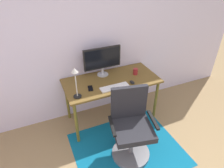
{
  "coord_description": "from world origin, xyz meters",
  "views": [
    {
      "loc": [
        -0.75,
        -0.6,
        2.35
      ],
      "look_at": [
        0.18,
        1.53,
        0.86
      ],
      "focal_mm": 31.52,
      "sensor_mm": 36.0,
      "label": 1
    }
  ],
  "objects_px": {
    "monitor": "(102,59)",
    "keyboard": "(115,87)",
    "desk_lamp": "(75,78)",
    "coffee_cup": "(135,71)",
    "desk": "(111,84)",
    "computer_mouse": "(132,82)",
    "office_chair": "(131,129)",
    "cell_phone": "(90,88)"
  },
  "relations": [
    {
      "from": "monitor",
      "to": "computer_mouse",
      "type": "relative_size",
      "value": 5.76
    },
    {
      "from": "monitor",
      "to": "desk_lamp",
      "type": "xyz_separation_m",
      "value": [
        -0.53,
        -0.42,
        0.01
      ]
    },
    {
      "from": "keyboard",
      "to": "coffee_cup",
      "type": "distance_m",
      "value": 0.52
    },
    {
      "from": "computer_mouse",
      "to": "office_chair",
      "type": "relative_size",
      "value": 0.1
    },
    {
      "from": "keyboard",
      "to": "office_chair",
      "type": "height_order",
      "value": "office_chair"
    },
    {
      "from": "monitor",
      "to": "desk",
      "type": "bearing_deg",
      "value": -73.29
    },
    {
      "from": "monitor",
      "to": "keyboard",
      "type": "xyz_separation_m",
      "value": [
        0.02,
        -0.42,
        -0.27
      ]
    },
    {
      "from": "desk",
      "to": "cell_phone",
      "type": "height_order",
      "value": "cell_phone"
    },
    {
      "from": "desk",
      "to": "computer_mouse",
      "type": "distance_m",
      "value": 0.34
    },
    {
      "from": "computer_mouse",
      "to": "desk_lamp",
      "type": "height_order",
      "value": "desk_lamp"
    },
    {
      "from": "computer_mouse",
      "to": "cell_phone",
      "type": "height_order",
      "value": "computer_mouse"
    },
    {
      "from": "cell_phone",
      "to": "office_chair",
      "type": "relative_size",
      "value": 0.14
    },
    {
      "from": "desk",
      "to": "desk_lamp",
      "type": "relative_size",
      "value": 3.33
    },
    {
      "from": "computer_mouse",
      "to": "coffee_cup",
      "type": "xyz_separation_m",
      "value": [
        0.18,
        0.22,
        0.03
      ]
    },
    {
      "from": "desk_lamp",
      "to": "computer_mouse",
      "type": "bearing_deg",
      "value": 0.38
    },
    {
      "from": "monitor",
      "to": "cell_phone",
      "type": "height_order",
      "value": "monitor"
    },
    {
      "from": "keyboard",
      "to": "cell_phone",
      "type": "relative_size",
      "value": 3.07
    },
    {
      "from": "desk",
      "to": "desk_lamp",
      "type": "height_order",
      "value": "desk_lamp"
    },
    {
      "from": "desk",
      "to": "keyboard",
      "type": "bearing_deg",
      "value": -101.2
    },
    {
      "from": "keyboard",
      "to": "coffee_cup",
      "type": "relative_size",
      "value": 4.31
    },
    {
      "from": "coffee_cup",
      "to": "computer_mouse",
      "type": "bearing_deg",
      "value": -128.61
    },
    {
      "from": "computer_mouse",
      "to": "office_chair",
      "type": "bearing_deg",
      "value": -118.4
    },
    {
      "from": "computer_mouse",
      "to": "keyboard",
      "type": "bearing_deg",
      "value": -178.78
    },
    {
      "from": "monitor",
      "to": "coffee_cup",
      "type": "bearing_deg",
      "value": -21.68
    },
    {
      "from": "cell_phone",
      "to": "desk_lamp",
      "type": "height_order",
      "value": "desk_lamp"
    },
    {
      "from": "computer_mouse",
      "to": "desk_lamp",
      "type": "relative_size",
      "value": 0.24
    },
    {
      "from": "monitor",
      "to": "cell_phone",
      "type": "relative_size",
      "value": 4.28
    },
    {
      "from": "cell_phone",
      "to": "office_chair",
      "type": "height_order",
      "value": "office_chair"
    },
    {
      "from": "desk",
      "to": "coffee_cup",
      "type": "bearing_deg",
      "value": 1.85
    },
    {
      "from": "monitor",
      "to": "keyboard",
      "type": "relative_size",
      "value": 1.39
    },
    {
      "from": "desk_lamp",
      "to": "monitor",
      "type": "bearing_deg",
      "value": 38.4
    },
    {
      "from": "desk",
      "to": "monitor",
      "type": "relative_size",
      "value": 2.45
    },
    {
      "from": "monitor",
      "to": "coffee_cup",
      "type": "distance_m",
      "value": 0.58
    },
    {
      "from": "computer_mouse",
      "to": "coffee_cup",
      "type": "relative_size",
      "value": 1.04
    },
    {
      "from": "computer_mouse",
      "to": "coffee_cup",
      "type": "bearing_deg",
      "value": 51.39
    },
    {
      "from": "cell_phone",
      "to": "desk_lamp",
      "type": "xyz_separation_m",
      "value": [
        -0.22,
        -0.12,
        0.29
      ]
    },
    {
      "from": "monitor",
      "to": "computer_mouse",
      "type": "xyz_separation_m",
      "value": [
        0.31,
        -0.42,
        -0.26
      ]
    },
    {
      "from": "keyboard",
      "to": "computer_mouse",
      "type": "distance_m",
      "value": 0.29
    },
    {
      "from": "monitor",
      "to": "office_chair",
      "type": "height_order",
      "value": "monitor"
    },
    {
      "from": "cell_phone",
      "to": "coffee_cup",
      "type": "bearing_deg",
      "value": 18.63
    },
    {
      "from": "coffee_cup",
      "to": "monitor",
      "type": "bearing_deg",
      "value": 158.32
    },
    {
      "from": "keyboard",
      "to": "cell_phone",
      "type": "bearing_deg",
      "value": 160.22
    }
  ]
}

